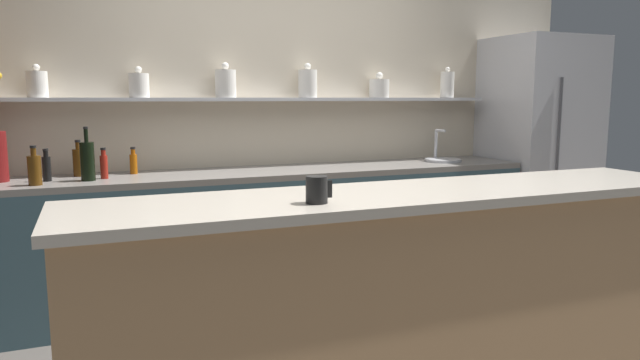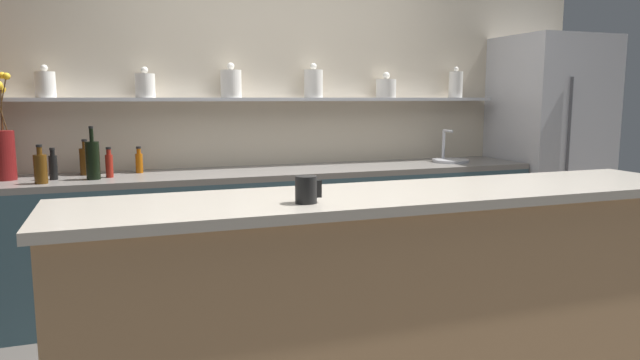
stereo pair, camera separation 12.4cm
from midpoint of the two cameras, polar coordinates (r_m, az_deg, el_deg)
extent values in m
cube|color=beige|center=(4.35, -3.40, 6.65)|extent=(5.20, 0.10, 2.60)
cube|color=#B7B7BC|center=(4.19, -3.79, 8.05)|extent=(3.63, 0.18, 0.02)
cylinder|color=silver|center=(4.04, -24.98, 8.64)|extent=(0.12, 0.12, 0.16)
sphere|color=silver|center=(4.04, -25.07, 10.10)|extent=(0.04, 0.04, 0.04)
cylinder|color=silver|center=(4.03, -16.24, 9.05)|extent=(0.13, 0.13, 0.16)
sphere|color=silver|center=(4.03, -16.30, 10.50)|extent=(0.05, 0.05, 0.05)
cylinder|color=silver|center=(4.11, -8.03, 9.50)|extent=(0.15, 0.15, 0.19)
sphere|color=silver|center=(4.11, -8.06, 11.20)|extent=(0.05, 0.05, 0.05)
cylinder|color=silver|center=(4.28, 0.18, 9.60)|extent=(0.14, 0.14, 0.20)
sphere|color=silver|center=(4.28, 0.18, 11.29)|extent=(0.05, 0.05, 0.05)
cylinder|color=silver|center=(4.52, 7.40, 9.07)|extent=(0.16, 0.16, 0.14)
sphere|color=silver|center=(4.52, 7.43, 10.31)|extent=(0.05, 0.05, 0.05)
cylinder|color=silver|center=(4.84, 14.14, 9.23)|extent=(0.11, 0.11, 0.21)
sphere|color=silver|center=(4.84, 14.19, 10.70)|extent=(0.04, 0.04, 0.04)
cube|color=#334C56|center=(4.10, -2.81, -5.59)|extent=(3.73, 0.62, 0.88)
cube|color=slate|center=(4.02, -2.86, 0.79)|extent=(3.73, 0.62, 0.04)
cube|color=tan|center=(2.63, 9.71, -12.57)|extent=(2.86, 0.55, 0.98)
cube|color=#ADA393|center=(2.50, 10.00, -1.55)|extent=(2.92, 0.61, 0.04)
cube|color=#B7B7BC|center=(5.12, 22.48, 2.39)|extent=(0.79, 0.70, 1.91)
cylinder|color=#4C4C51|center=(4.75, 24.25, 3.04)|extent=(0.02, 0.02, 1.05)
cylinder|color=maroon|center=(3.93, -28.28, 2.17)|extent=(0.13, 0.13, 0.30)
cylinder|color=#4C3319|center=(3.95, -28.47, 6.17)|extent=(0.02, 0.01, 0.25)
sphere|color=yellow|center=(3.99, -28.47, 7.97)|extent=(0.05, 0.05, 0.05)
cylinder|color=#4C3319|center=(3.92, -28.48, 6.74)|extent=(0.02, 0.09, 0.32)
sphere|color=yellow|center=(3.92, -28.05, 9.15)|extent=(0.04, 0.04, 0.04)
cylinder|color=#4C3319|center=(3.94, -28.46, 6.79)|extent=(0.08, 0.02, 0.32)
sphere|color=yellow|center=(3.98, -28.41, 9.19)|extent=(0.04, 0.04, 0.04)
cylinder|color=#4C3319|center=(3.91, -28.57, 6.31)|extent=(0.06, 0.01, 0.26)
cylinder|color=#B7B7BC|center=(4.60, 13.66, 1.89)|extent=(0.29, 0.29, 0.02)
cylinder|color=#B7B7BC|center=(4.67, 12.99, 3.49)|extent=(0.02, 0.02, 0.22)
cylinder|color=#B7B7BC|center=(4.62, 13.44, 4.79)|extent=(0.02, 0.12, 0.02)
cylinder|color=black|center=(3.83, -24.29, 1.12)|extent=(0.05, 0.05, 0.15)
cylinder|color=black|center=(3.82, -24.37, 2.48)|extent=(0.03, 0.03, 0.04)
cylinder|color=black|center=(3.81, -24.39, 2.85)|extent=(0.03, 0.03, 0.01)
cylinder|color=black|center=(3.74, -20.90, 1.83)|extent=(0.08, 0.08, 0.23)
cylinder|color=black|center=(3.73, -21.02, 4.22)|extent=(0.02, 0.02, 0.08)
cylinder|color=black|center=(3.73, -21.06, 4.94)|extent=(0.03, 0.03, 0.01)
cylinder|color=#9E4C0A|center=(3.98, -16.78, 1.60)|extent=(0.05, 0.05, 0.13)
cylinder|color=#9E4C0A|center=(3.97, -16.83, 2.78)|extent=(0.03, 0.03, 0.04)
cylinder|color=black|center=(3.96, -16.85, 3.13)|extent=(0.03, 0.03, 0.01)
cylinder|color=maroon|center=(3.80, -19.45, 1.31)|extent=(0.05, 0.05, 0.14)
cylinder|color=maroon|center=(3.79, -19.52, 2.65)|extent=(0.03, 0.03, 0.04)
cylinder|color=black|center=(3.79, -19.54, 3.02)|extent=(0.03, 0.03, 0.01)
cylinder|color=#4C2D0C|center=(3.68, -25.30, 0.98)|extent=(0.07, 0.07, 0.17)
cylinder|color=#4C2D0C|center=(3.67, -25.40, 2.65)|extent=(0.03, 0.03, 0.04)
cylinder|color=black|center=(3.67, -25.43, 3.11)|extent=(0.03, 0.03, 0.01)
cylinder|color=#4C2D0C|center=(3.98, -21.58, 1.71)|extent=(0.07, 0.07, 0.17)
cylinder|color=#4C2D0C|center=(3.97, -21.67, 3.28)|extent=(0.03, 0.03, 0.04)
cylinder|color=black|center=(3.97, -21.69, 3.70)|extent=(0.03, 0.03, 0.01)
cylinder|color=black|center=(2.17, 0.22, -0.97)|extent=(0.08, 0.08, 0.10)
cube|color=black|center=(2.18, 1.51, -0.90)|extent=(0.02, 0.01, 0.07)
camera|label=1|loc=(0.06, -88.90, 0.16)|focal=32.00mm
camera|label=2|loc=(0.06, 91.10, -0.16)|focal=32.00mm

